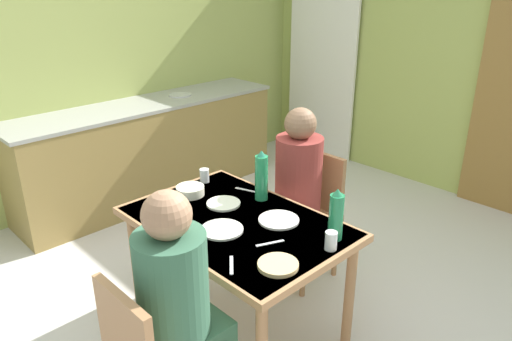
% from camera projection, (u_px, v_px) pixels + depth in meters
% --- Properties ---
extents(ground_plane, '(7.02, 7.02, 0.00)m').
position_uv_depth(ground_plane, '(236.00, 307.00, 3.08)').
color(ground_plane, beige).
extents(wall_back, '(4.48, 0.10, 2.64)m').
position_uv_depth(wall_back, '(458.00, 51.00, 4.31)').
color(wall_back, '#A3B159').
rests_on(wall_back, ground_plane).
extents(wall_left, '(0.10, 4.05, 2.64)m').
position_uv_depth(wall_left, '(133.00, 49.00, 4.43)').
color(wall_left, '#A2AF5B').
rests_on(wall_left, ground_plane).
extents(curtain_panel, '(0.90, 0.03, 2.22)m').
position_uv_depth(curtain_panel, '(322.00, 57.00, 5.29)').
color(curtain_panel, white).
rests_on(curtain_panel, ground_plane).
extents(kitchen_counter, '(0.61, 2.54, 0.91)m').
position_uv_depth(kitchen_counter, '(150.00, 150.00, 4.47)').
color(kitchen_counter, olive).
rests_on(kitchen_counter, ground_plane).
extents(dining_table, '(1.22, 0.81, 0.73)m').
position_uv_depth(dining_table, '(236.00, 234.00, 2.65)').
color(dining_table, '#A6734B').
rests_on(dining_table, ground_plane).
extents(chair_far_diner, '(0.40, 0.40, 0.87)m').
position_uv_depth(chair_far_diner, '(309.00, 208.00, 3.27)').
color(chair_far_diner, '#A6734B').
rests_on(chair_far_diner, ground_plane).
extents(person_near_diner, '(0.30, 0.37, 0.77)m').
position_uv_depth(person_near_diner, '(175.00, 287.00, 1.98)').
color(person_near_diner, '#335D42').
rests_on(person_near_diner, ground_plane).
extents(person_far_diner, '(0.30, 0.37, 0.77)m').
position_uv_depth(person_far_diner, '(297.00, 175.00, 3.07)').
color(person_far_diner, brown).
rests_on(person_far_diner, ground_plane).
extents(water_bottle_green_near, '(0.08, 0.08, 0.31)m').
position_uv_depth(water_bottle_green_near, '(261.00, 176.00, 2.81)').
color(water_bottle_green_near, '#228650').
rests_on(water_bottle_green_near, dining_table).
extents(water_bottle_green_far, '(0.07, 0.07, 0.28)m').
position_uv_depth(water_bottle_green_far, '(336.00, 216.00, 2.39)').
color(water_bottle_green_far, '#21784A').
rests_on(water_bottle_green_far, dining_table).
extents(serving_bowl_center, '(0.17, 0.17, 0.05)m').
position_uv_depth(serving_bowl_center, '(190.00, 191.00, 2.90)').
color(serving_bowl_center, '#EEE8CC').
rests_on(serving_bowl_center, dining_table).
extents(dinner_plate_near_left, '(0.22, 0.22, 0.01)m').
position_uv_depth(dinner_plate_near_left, '(279.00, 220.00, 2.61)').
color(dinner_plate_near_left, white).
rests_on(dinner_plate_near_left, dining_table).
extents(dinner_plate_near_right, '(0.20, 0.20, 0.01)m').
position_uv_depth(dinner_plate_near_right, '(223.00, 203.00, 2.79)').
color(dinner_plate_near_right, white).
rests_on(dinner_plate_near_right, dining_table).
extents(dinner_plate_far_center, '(0.22, 0.22, 0.01)m').
position_uv_depth(dinner_plate_far_center, '(222.00, 230.00, 2.51)').
color(dinner_plate_far_center, white).
rests_on(dinner_plate_far_center, dining_table).
extents(dinner_plate_far_side, '(0.20, 0.20, 0.01)m').
position_uv_depth(dinner_plate_far_side, '(163.00, 208.00, 2.74)').
color(dinner_plate_far_side, white).
rests_on(dinner_plate_far_side, dining_table).
extents(drinking_glass_by_near_diner, '(0.06, 0.06, 0.09)m').
position_uv_depth(drinking_glass_by_near_diner, '(331.00, 241.00, 2.33)').
color(drinking_glass_by_near_diner, silver).
rests_on(drinking_glass_by_near_diner, dining_table).
extents(drinking_glass_by_far_diner, '(0.06, 0.06, 0.09)m').
position_uv_depth(drinking_glass_by_far_diner, '(204.00, 176.00, 3.08)').
color(drinking_glass_by_far_diner, silver).
rests_on(drinking_glass_by_far_diner, dining_table).
extents(bread_plate_sliced, '(0.19, 0.19, 0.02)m').
position_uv_depth(bread_plate_sliced, '(278.00, 265.00, 2.20)').
color(bread_plate_sliced, '#DBB77A').
rests_on(bread_plate_sliced, dining_table).
extents(cutlery_knife_near, '(0.09, 0.13, 0.00)m').
position_uv_depth(cutlery_knife_near, '(178.00, 224.00, 2.58)').
color(cutlery_knife_near, silver).
rests_on(cutlery_knife_near, dining_table).
extents(cutlery_fork_near, '(0.07, 0.14, 0.00)m').
position_uv_depth(cutlery_fork_near, '(270.00, 243.00, 2.39)').
color(cutlery_fork_near, silver).
rests_on(cutlery_fork_near, dining_table).
extents(cutlery_knife_far, '(0.12, 0.11, 0.00)m').
position_uv_depth(cutlery_knife_far, '(231.00, 265.00, 2.21)').
color(cutlery_knife_far, silver).
rests_on(cutlery_knife_far, dining_table).
extents(cutlery_fork_far, '(0.15, 0.06, 0.00)m').
position_uv_depth(cutlery_fork_far, '(246.00, 190.00, 2.97)').
color(cutlery_fork_far, silver).
rests_on(cutlery_fork_far, dining_table).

